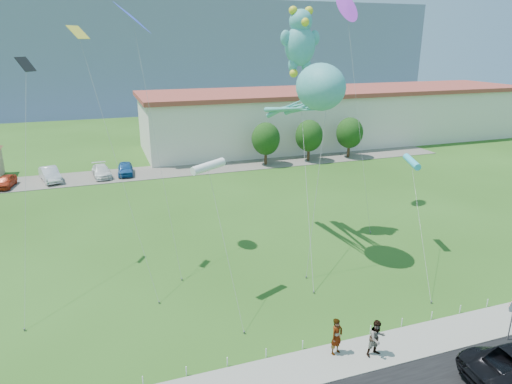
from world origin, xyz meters
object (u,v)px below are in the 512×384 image
pedestrian_left (337,336)px  parked_car_white (101,171)px  parked_car_silver (50,174)px  parked_car_blue (125,169)px  pedestrian_right (377,338)px  octopus_kite (312,96)px  teddy_bear_kite (300,40)px  parked_car_red (5,181)px  warehouse (340,115)px

pedestrian_left → parked_car_white: 38.67m
parked_car_silver → parked_car_blue: 8.18m
parked_car_white → parked_car_blue: (2.69, 0.05, 0.06)m
parked_car_blue → parked_car_silver: bearing=-176.3°
parked_car_silver → parked_car_blue: bearing=-15.1°
pedestrian_right → parked_car_white: (-12.18, 38.02, -0.34)m
pedestrian_left → parked_car_silver: size_ratio=0.41×
parked_car_blue → octopus_kite: size_ratio=0.31×
pedestrian_right → teddy_bear_kite: size_ratio=0.11×
pedestrian_left → parked_car_white: bearing=84.9°
parked_car_silver → octopus_kite: (19.66, -25.75, 10.65)m
pedestrian_left → parked_car_blue: (-7.68, 37.30, -0.29)m
parked_car_white → parked_car_blue: parked_car_blue is taller
parked_car_red → parked_car_white: (9.86, 0.92, 0.02)m
parked_car_red → parked_car_white: 9.90m
parked_car_silver → parked_car_white: 5.49m
pedestrian_right → parked_car_silver: (-17.67, 38.07, -0.23)m
parked_car_blue → pedestrian_right: bearing=-72.3°
pedestrian_left → warehouse: bearing=40.3°
pedestrian_left → teddy_bear_kite: bearing=53.0°
parked_car_blue → octopus_kite: octopus_kite is taller
pedestrian_left → octopus_kite: 16.01m
pedestrian_right → teddy_bear_kite: (2.65, 16.00, 14.01)m
parked_car_silver → teddy_bear_kite: 33.21m
warehouse → parked_car_red: (-45.85, -9.92, -3.42)m
parked_car_blue → parked_car_red: bearing=-171.9°
parked_car_silver → pedestrian_right: bearing=-80.2°
parked_car_white → warehouse: bearing=8.0°
warehouse → parked_car_red: size_ratio=16.03×
warehouse → parked_car_white: bearing=-166.0°
teddy_bear_kite → pedestrian_left: bearing=-106.3°
parked_car_red → parked_car_blue: (12.55, 0.97, 0.07)m
octopus_kite → parked_car_silver: bearing=127.4°
parked_car_red → pedestrian_left: bearing=-52.2°
warehouse → teddy_bear_kite: (-21.16, -31.02, 10.96)m
warehouse → parked_car_silver: size_ratio=12.80×
parked_car_white → parked_car_blue: bearing=-5.0°
pedestrian_left → parked_car_blue: pedestrian_left is taller
parked_car_silver → teddy_bear_kite: bearing=-62.5°
pedestrian_left → teddy_bear_kite: (4.46, 15.23, 14.01)m
pedestrian_right → pedestrian_left: bearing=152.4°
pedestrian_left → octopus_kite: (3.79, 11.54, 10.42)m
parked_car_red → teddy_bear_kite: size_ratio=0.22×
parked_car_silver → octopus_kite: 34.10m
pedestrian_right → parked_car_silver: 41.97m
pedestrian_right → parked_car_red: 43.15m
pedestrian_left → parked_car_blue: 38.08m
warehouse → pedestrian_right: bearing=-116.9°
warehouse → octopus_kite: 41.66m
parked_car_blue → teddy_bear_kite: (12.14, -22.07, 14.30)m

